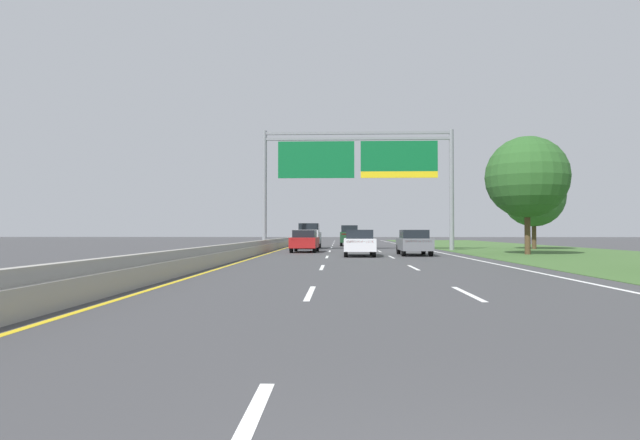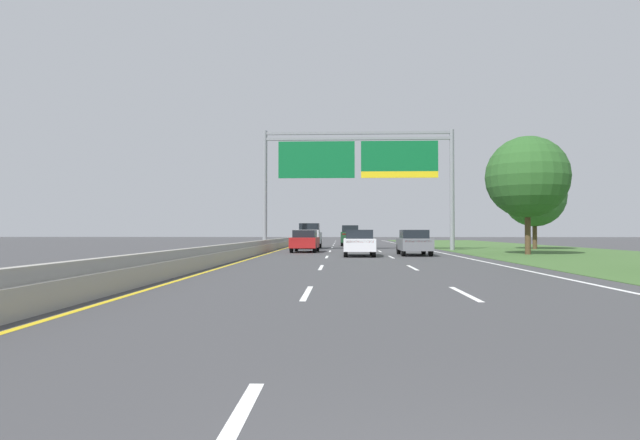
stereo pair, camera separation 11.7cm
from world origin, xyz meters
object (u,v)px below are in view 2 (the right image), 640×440
at_px(car_grey_right_lane_sedan, 414,242).
at_px(roadside_tree_far, 534,196).
at_px(overhead_sign_gantry, 358,165).
at_px(roadside_tree_mid, 527,177).
at_px(car_red_left_lane_sedan, 305,241).
at_px(pickup_truck_silver, 309,236).
at_px(car_white_centre_lane_sedan, 359,242).
at_px(car_darkgreen_centre_lane_suv, 350,235).

xyz_separation_m(car_grey_right_lane_sedan, roadside_tree_far, (11.62, 11.74, 3.61)).
bearing_deg(overhead_sign_gantry, roadside_tree_mid, -35.32).
bearing_deg(car_grey_right_lane_sedan, roadside_tree_mid, -80.37).
distance_m(car_red_left_lane_sedan, roadside_tree_mid, 15.48).
bearing_deg(car_red_left_lane_sedan, overhead_sign_gantry, -45.33).
height_order(pickup_truck_silver, car_white_centre_lane_sedan, pickup_truck_silver).
distance_m(overhead_sign_gantry, pickup_truck_silver, 8.37).
relative_size(pickup_truck_silver, car_grey_right_lane_sedan, 1.23).
relative_size(pickup_truck_silver, car_darkgreen_centre_lane_suv, 1.15).
distance_m(car_grey_right_lane_sedan, car_white_centre_lane_sedan, 3.64).
xyz_separation_m(overhead_sign_gantry, roadside_tree_mid, (10.53, -7.46, -1.79)).
bearing_deg(car_darkgreen_centre_lane_suv, overhead_sign_gantry, -178.15).
bearing_deg(roadside_tree_mid, car_white_centre_lane_sedan, -167.61).
bearing_deg(pickup_truck_silver, car_darkgreen_centre_lane_suv, -22.45).
height_order(pickup_truck_silver, roadside_tree_mid, roadside_tree_mid).
xyz_separation_m(car_grey_right_lane_sedan, roadside_tree_mid, (7.35, 1.14, 4.12)).
bearing_deg(roadside_tree_mid, car_red_left_lane_sedan, 165.25).
xyz_separation_m(roadside_tree_mid, roadside_tree_far, (4.26, 10.59, -0.51)).
bearing_deg(car_grey_right_lane_sedan, overhead_sign_gantry, 21.08).
bearing_deg(car_white_centre_lane_sedan, car_grey_right_lane_sedan, -69.36).
distance_m(car_darkgreen_centre_lane_suv, roadside_tree_mid, 23.69).
height_order(car_darkgreen_centre_lane_suv, car_red_left_lane_sedan, car_darkgreen_centre_lane_suv).
bearing_deg(car_white_centre_lane_sedan, overhead_sign_gantry, -0.50).
height_order(overhead_sign_gantry, roadside_tree_far, overhead_sign_gantry).
height_order(pickup_truck_silver, car_red_left_lane_sedan, pickup_truck_silver).
xyz_separation_m(overhead_sign_gantry, roadside_tree_far, (14.79, 3.13, -2.30)).
height_order(car_darkgreen_centre_lane_suv, roadside_tree_mid, roadside_tree_mid).
relative_size(car_white_centre_lane_sedan, roadside_tree_far, 0.63).
height_order(car_white_centre_lane_sedan, car_darkgreen_centre_lane_suv, car_darkgreen_centre_lane_suv).
xyz_separation_m(pickup_truck_silver, car_red_left_lane_sedan, (0.22, -8.25, -0.26)).
height_order(car_red_left_lane_sedan, roadside_tree_mid, roadside_tree_mid).
height_order(overhead_sign_gantry, car_white_centre_lane_sedan, overhead_sign_gantry).
height_order(pickup_truck_silver, roadside_tree_far, roadside_tree_far).
xyz_separation_m(pickup_truck_silver, car_white_centre_lane_sedan, (3.88, -14.41, -0.26)).
relative_size(car_grey_right_lane_sedan, car_red_left_lane_sedan, 1.00).
bearing_deg(car_white_centre_lane_sedan, pickup_truck_silver, 15.99).
bearing_deg(pickup_truck_silver, overhead_sign_gantry, -137.15).
distance_m(car_red_left_lane_sedan, roadside_tree_far, 20.22).
distance_m(overhead_sign_gantry, car_darkgreen_centre_lane_suv, 14.37).
distance_m(roadside_tree_mid, roadside_tree_far, 11.43).
distance_m(overhead_sign_gantry, roadside_tree_far, 15.29).
height_order(car_grey_right_lane_sedan, roadside_tree_mid, roadside_tree_mid).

